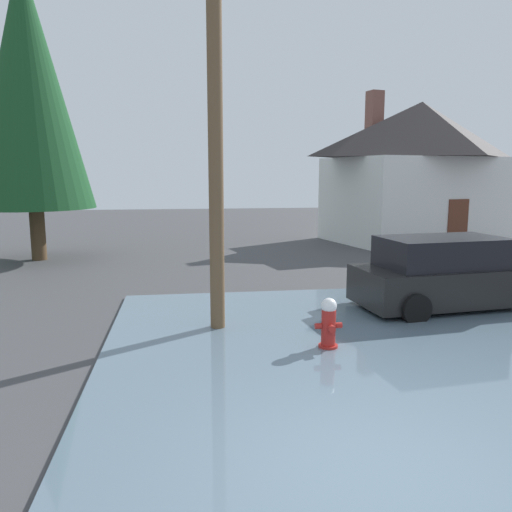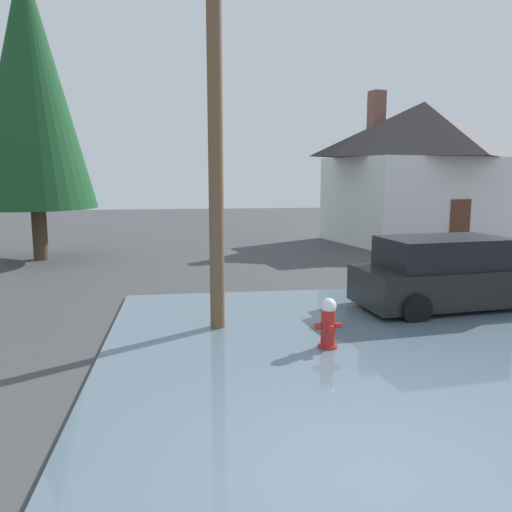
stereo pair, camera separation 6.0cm
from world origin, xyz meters
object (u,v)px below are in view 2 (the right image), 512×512
(utility_pole, at_px, (215,101))
(parked_car, at_px, (452,275))
(pine_tree_mid_left, at_px, (30,85))
(fire_hydrant, at_px, (328,325))
(house, at_px, (421,170))

(utility_pole, relative_size, parked_car, 1.79)
(utility_pole, xyz_separation_m, pine_tree_mid_left, (-5.71, 9.18, 1.65))
(fire_hydrant, xyz_separation_m, parked_car, (3.50, 2.32, 0.32))
(parked_car, bearing_deg, utility_pole, -170.59)
(house, height_order, pine_tree_mid_left, pine_tree_mid_left)
(parked_car, bearing_deg, pine_tree_mid_left, 143.02)
(utility_pole, relative_size, pine_tree_mid_left, 0.82)
(parked_car, bearing_deg, house, 68.04)
(fire_hydrant, relative_size, house, 0.10)
(utility_pole, bearing_deg, house, 50.98)
(fire_hydrant, bearing_deg, utility_pole, 141.41)
(fire_hydrant, distance_m, parked_car, 4.21)
(utility_pole, xyz_separation_m, parked_car, (5.31, 0.88, -3.55))
(house, relative_size, pine_tree_mid_left, 0.88)
(utility_pole, distance_m, house, 15.70)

